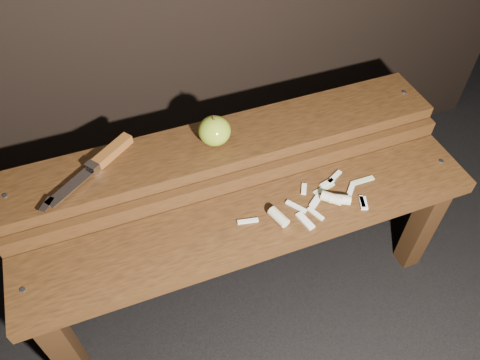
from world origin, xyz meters
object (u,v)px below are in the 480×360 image
object	(u,v)px
bench_front_tier	(256,237)
bench_rear_tier	(227,162)
knife	(102,160)
apple	(214,131)

from	to	relation	value
bench_front_tier	bench_rear_tier	world-z (taller)	bench_rear_tier
bench_front_tier	knife	size ratio (longest dim) A/B	4.73
knife	bench_rear_tier	bearing A→B (deg)	-5.44
bench_front_tier	knife	world-z (taller)	knife
bench_rear_tier	apple	size ratio (longest dim) A/B	13.51
apple	bench_rear_tier	bearing A→B (deg)	-8.37
bench_front_tier	bench_rear_tier	bearing A→B (deg)	90.00
bench_front_tier	knife	xyz separation A→B (m)	(-0.32, 0.26, 0.16)
bench_rear_tier	apple	distance (m)	0.13
knife	apple	bearing A→B (deg)	-5.14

